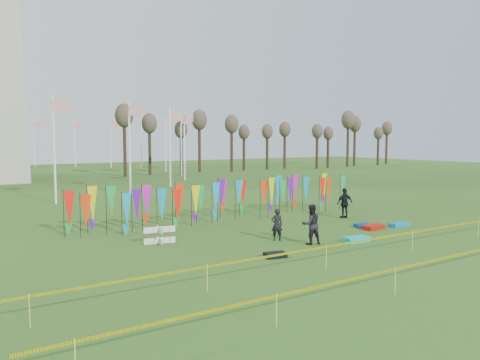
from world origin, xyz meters
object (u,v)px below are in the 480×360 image
person_right (345,203)px  kite_bag_blue (363,225)px  box_kite (160,235)px  kite_bag_black (275,255)px  kite_bag_red (373,227)px  kite_bag_teal (399,225)px  person_mid (311,224)px  kite_bag_turquoise (357,239)px  person_left (277,225)px

person_right → kite_bag_blue: size_ratio=2.01×
box_kite → person_right: person_right is taller
box_kite → kite_bag_blue: (11.04, -2.19, -0.32)m
kite_bag_blue → kite_bag_black: bearing=-161.6°
kite_bag_red → kite_bag_teal: (1.78, -0.26, -0.01)m
box_kite → kite_bag_red: (11.05, -2.93, -0.29)m
person_mid → kite_bag_red: size_ratio=1.44×
box_kite → kite_bag_black: 5.73m
kite_bag_turquoise → kite_bag_teal: 5.08m
person_mid → kite_bag_teal: bearing=-158.8°
person_mid → kite_bag_turquoise: (2.13, -0.80, -0.81)m
person_left → person_mid: size_ratio=0.82×
kite_bag_black → person_left: bearing=51.6°
box_kite → person_mid: person_mid is taller
kite_bag_turquoise → kite_bag_black: kite_bag_turquoise is taller
kite_bag_blue → kite_bag_red: bearing=-88.8°
person_left → kite_bag_turquoise: person_left is taller
kite_bag_red → kite_bag_teal: 1.80m
kite_bag_blue → kite_bag_red: (0.02, -0.74, 0.02)m
box_kite → kite_bag_red: 11.44m
person_mid → person_right: bearing=-130.5°
kite_bag_turquoise → kite_bag_blue: size_ratio=1.34×
person_right → kite_bag_teal: (0.49, -3.68, -0.81)m
person_right → kite_bag_turquoise: (-4.39, -5.12, -0.80)m
kite_bag_blue → kite_bag_black: 8.48m
kite_bag_red → kite_bag_teal: kite_bag_red is taller
kite_bag_black → kite_bag_turquoise: bearing=2.8°
person_mid → kite_bag_turquoise: size_ratio=1.51×
box_kite → kite_bag_teal: (12.83, -3.19, -0.30)m
person_left → kite_bag_teal: 7.92m
kite_bag_blue → kite_bag_turquoise: bearing=-141.6°
person_mid → kite_bag_turquoise: bearing=175.3°
person_mid → kite_bag_red: bearing=-154.2°
person_mid → kite_bag_black: bearing=36.1°
person_mid → kite_bag_blue: size_ratio=2.02×
person_right → kite_bag_red: size_ratio=1.44×
person_right → kite_bag_turquoise: bearing=59.4°
box_kite → kite_bag_red: bearing=-14.8°
person_left → kite_bag_black: size_ratio=1.73×
person_right → kite_bag_black: 10.82m
kite_bag_turquoise → kite_bag_black: size_ratio=1.39×
box_kite → person_left: 5.53m
person_mid → kite_bag_blue: bearing=-146.5°
kite_bag_red → kite_bag_black: (-8.06, -1.94, -0.02)m
kite_bag_turquoise → kite_bag_teal: bearing=16.5°
person_mid → person_right: size_ratio=1.00×
kite_bag_blue → kite_bag_red: 0.74m
person_left → kite_bag_blue: bearing=-155.6°
kite_bag_blue → box_kite: bearing=168.8°
person_right → kite_bag_black: (-9.36, -5.36, -0.82)m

